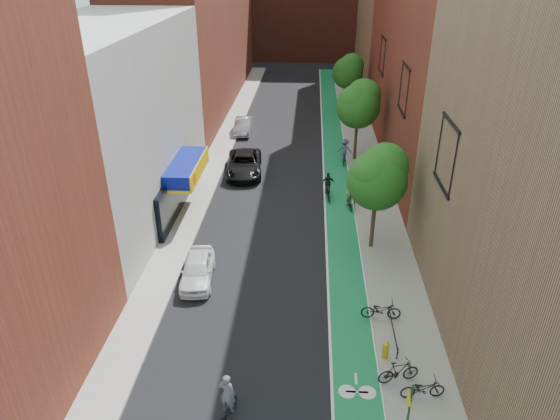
% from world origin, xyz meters
% --- Properties ---
extents(ground, '(160.00, 160.00, 0.00)m').
position_xyz_m(ground, '(0.00, 0.00, 0.00)').
color(ground, black).
rests_on(ground, ground).
extents(bike_lane, '(2.00, 68.00, 0.01)m').
position_xyz_m(bike_lane, '(4.00, 26.00, 0.01)').
color(bike_lane, '#147042').
rests_on(bike_lane, ground).
extents(sidewalk_left, '(2.00, 68.00, 0.15)m').
position_xyz_m(sidewalk_left, '(-6.00, 26.00, 0.07)').
color(sidewalk_left, gray).
rests_on(sidewalk_left, ground).
extents(sidewalk_right, '(3.00, 68.00, 0.15)m').
position_xyz_m(sidewalk_right, '(6.50, 26.00, 0.07)').
color(sidewalk_right, gray).
rests_on(sidewalk_right, ground).
extents(building_left_white, '(8.00, 20.00, 12.00)m').
position_xyz_m(building_left_white, '(-11.00, 14.00, 6.00)').
color(building_left_white, silver).
rests_on(building_left_white, ground).
extents(building_right_mid_red, '(8.00, 28.00, 22.00)m').
position_xyz_m(building_right_mid_red, '(12.00, 26.00, 11.00)').
color(building_right_mid_red, maroon).
rests_on(building_right_mid_red, ground).
extents(building_right_far_tan, '(8.00, 20.00, 18.00)m').
position_xyz_m(building_right_far_tan, '(12.00, 50.00, 9.00)').
color(building_right_far_tan, '#8C6B4C').
rests_on(building_right_far_tan, ground).
extents(tree_near, '(3.40, 3.36, 6.42)m').
position_xyz_m(tree_near, '(5.65, 10.02, 4.66)').
color(tree_near, '#332619').
rests_on(tree_near, ground).
extents(tree_mid, '(3.55, 3.53, 6.74)m').
position_xyz_m(tree_mid, '(5.65, 24.02, 4.89)').
color(tree_mid, '#332619').
rests_on(tree_mid, ground).
extents(tree_far, '(3.30, 3.25, 6.21)m').
position_xyz_m(tree_far, '(5.65, 38.02, 4.50)').
color(tree_far, '#332619').
rests_on(tree_far, ground).
extents(sign_pole, '(0.13, 0.71, 3.00)m').
position_xyz_m(sign_pole, '(5.38, -3.50, 1.84)').
color(sign_pole, '#194C26').
rests_on(sign_pole, sidewalk_right).
extents(parked_car_white, '(1.98, 4.15, 1.37)m').
position_xyz_m(parked_car_white, '(-3.91, 6.17, 0.69)').
color(parked_car_white, white).
rests_on(parked_car_white, ground).
extents(parked_car_black, '(3.15, 5.93, 1.59)m').
position_xyz_m(parked_car_black, '(-3.24, 20.66, 0.79)').
color(parked_car_black, black).
rests_on(parked_car_black, ground).
extents(parked_car_silver, '(1.61, 4.33, 1.41)m').
position_xyz_m(parked_car_silver, '(-4.60, 30.45, 0.71)').
color(parked_car_silver, '#9C9EA4').
rests_on(parked_car_silver, ground).
extents(cyclist_lead, '(0.96, 1.73, 2.12)m').
position_xyz_m(cyclist_lead, '(-0.93, -2.56, 0.73)').
color(cyclist_lead, black).
rests_on(cyclist_lead, ground).
extents(cyclist_lane_near, '(0.95, 1.59, 2.13)m').
position_xyz_m(cyclist_lane_near, '(4.65, 15.11, 0.95)').
color(cyclist_lane_near, black).
rests_on(cyclist_lane_near, ground).
extents(cyclist_lane_mid, '(0.97, 1.97, 1.94)m').
position_xyz_m(cyclist_lane_mid, '(3.20, 16.56, 0.70)').
color(cyclist_lane_mid, black).
rests_on(cyclist_lane_mid, ground).
extents(cyclist_lane_far, '(1.23, 1.55, 2.11)m').
position_xyz_m(cyclist_lane_far, '(4.70, 23.16, 0.99)').
color(cyclist_lane_far, black).
rests_on(cyclist_lane_far, ground).
extents(parked_bike_near, '(1.83, 0.86, 0.93)m').
position_xyz_m(parked_bike_near, '(6.47, -1.21, 0.61)').
color(parked_bike_near, black).
rests_on(parked_bike_near, sidewalk_right).
extents(parked_bike_mid, '(1.82, 0.95, 1.05)m').
position_xyz_m(parked_bike_mid, '(5.65, -0.46, 0.68)').
color(parked_bike_mid, black).
rests_on(parked_bike_mid, sidewalk_right).
extents(parked_bike_far, '(1.87, 0.66, 0.98)m').
position_xyz_m(parked_bike_far, '(5.40, 3.45, 0.64)').
color(parked_bike_far, black).
rests_on(parked_bike_far, sidewalk_right).
extents(fire_hydrant, '(0.29, 0.29, 0.83)m').
position_xyz_m(fire_hydrant, '(5.30, 0.87, 0.59)').
color(fire_hydrant, gold).
rests_on(fire_hydrant, sidewalk_right).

